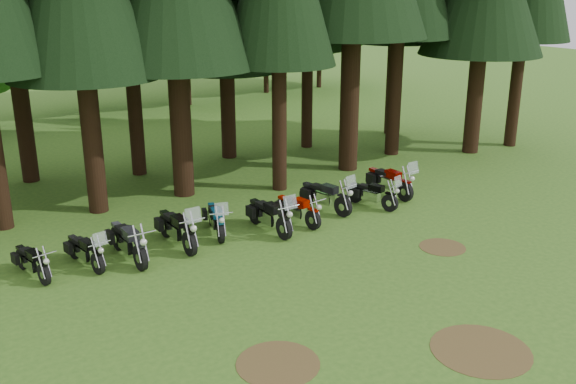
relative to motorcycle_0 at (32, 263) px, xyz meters
name	(u,v)px	position (x,y,z in m)	size (l,w,h in m)	color
ground	(334,291)	(6.34, -5.21, -0.41)	(120.00, 120.00, 0.00)	#345E1C
decid_4	(82,40)	(7.92, 21.11, 3.96)	(5.93, 5.76, 7.41)	black
decid_5	(191,4)	(14.64, 20.50, 5.82)	(8.45, 8.21, 10.56)	black
decid_6	(271,17)	(21.19, 21.80, 4.79)	(7.06, 6.86, 8.82)	black
decid_7	(326,1)	(25.80, 21.62, 5.81)	(8.44, 8.20, 10.55)	black
dirt_patch_0	(278,364)	(3.34, -7.21, -0.40)	(1.80, 1.80, 0.01)	#4C3D1E
dirt_patch_1	(442,247)	(10.84, -4.71, -0.40)	(1.40, 1.40, 0.01)	#4C3D1E
dirt_patch_2	(481,350)	(7.34, -9.21, -0.40)	(2.20, 2.20, 0.01)	#4C3D1E
motorcycle_0	(32,263)	(0.00, 0.00, 0.00)	(0.51, 1.96, 0.80)	black
motorcycle_1	(85,252)	(1.41, -0.12, 0.02)	(0.62, 2.06, 1.30)	black
motorcycle_2	(128,243)	(2.59, -0.34, 0.10)	(0.37, 2.47, 1.00)	black
motorcycle_3	(177,230)	(4.18, -0.20, 0.12)	(0.47, 2.50, 1.58)	black
motorcycle_4	(216,220)	(5.60, 0.02, 0.06)	(0.90, 2.20, 1.40)	black
motorcycle_5	(270,216)	(7.14, -0.72, 0.10)	(0.46, 2.44, 1.53)	black
motorcycle_6	(297,210)	(8.30, -0.59, 0.04)	(0.42, 2.16, 0.88)	black
motorcycle_7	(325,197)	(9.79, -0.14, 0.10)	(0.76, 2.44, 1.53)	black
motorcycle_8	(373,195)	(11.42, -0.74, 0.04)	(0.86, 2.11, 1.34)	black
motorcycle_9	(389,182)	(12.80, -0.08, 0.11)	(0.47, 2.48, 1.56)	black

